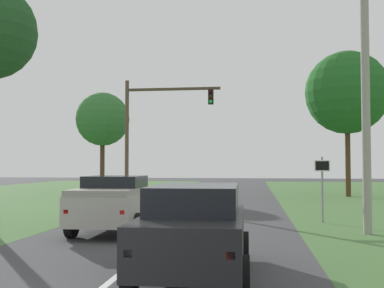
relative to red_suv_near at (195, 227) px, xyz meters
name	(u,v)px	position (x,y,z in m)	size (l,w,h in m)	color
ground_plane	(184,221)	(-1.57, 9.15, -0.98)	(120.00, 120.00, 0.00)	#424244
red_suv_near	(195,227)	(0.00, 0.00, 0.00)	(2.29, 4.68, 1.85)	black
pickup_truck_lead	(117,203)	(-3.41, 5.88, 0.01)	(2.34, 5.06, 1.90)	#B7B2A8
traffic_light	(150,122)	(-5.25, 19.38, 3.95)	(6.06, 0.40, 7.62)	brown
keep_moving_sign	(322,181)	(3.90, 9.44, 0.67)	(0.60, 0.09, 2.58)	gray
oak_tree_right	(347,93)	(7.89, 25.15, 6.45)	(5.93, 5.93, 10.41)	#4C351E
utility_pole_right	(366,105)	(4.92, 6.47, 3.27)	(0.28, 0.28, 8.49)	#9E998E
extra_tree_1	(103,119)	(-10.72, 26.64, 4.89)	(4.25, 4.25, 8.02)	#4C351E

